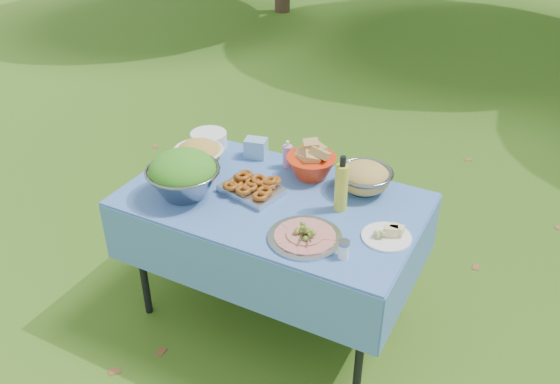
# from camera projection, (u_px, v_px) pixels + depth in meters

# --- Properties ---
(ground) EXTENTS (80.00, 80.00, 0.00)m
(ground) POSITION_uv_depth(u_px,v_px,m) (273.00, 312.00, 3.33)
(ground) COLOR #173309
(ground) RESTS_ON ground
(picnic_table) EXTENTS (1.46, 0.86, 0.76)m
(picnic_table) POSITION_uv_depth(u_px,v_px,m) (273.00, 258.00, 3.13)
(picnic_table) COLOR #84CCFF
(picnic_table) RESTS_ON ground
(salad_bowl) EXTENTS (0.40, 0.40, 0.24)m
(salad_bowl) POSITION_uv_depth(u_px,v_px,m) (183.00, 174.00, 2.88)
(salad_bowl) COLOR gray
(salad_bowl) RESTS_ON picnic_table
(pasta_bowl_white) EXTENTS (0.28, 0.28, 0.15)m
(pasta_bowl_white) POSITION_uv_depth(u_px,v_px,m) (199.00, 154.00, 3.16)
(pasta_bowl_white) COLOR white
(pasta_bowl_white) RESTS_ON picnic_table
(plate_stack) EXTENTS (0.26, 0.26, 0.08)m
(plate_stack) POSITION_uv_depth(u_px,v_px,m) (209.00, 139.00, 3.37)
(plate_stack) COLOR white
(plate_stack) RESTS_ON picnic_table
(wipes_box) EXTENTS (0.13, 0.11, 0.11)m
(wipes_box) POSITION_uv_depth(u_px,v_px,m) (256.00, 148.00, 3.26)
(wipes_box) COLOR #84B5D7
(wipes_box) RESTS_ON picnic_table
(sanitizer_bottle) EXTENTS (0.06, 0.06, 0.15)m
(sanitizer_bottle) POSITION_uv_depth(u_px,v_px,m) (288.00, 154.00, 3.15)
(sanitizer_bottle) COLOR pink
(sanitizer_bottle) RESTS_ON picnic_table
(bread_bowl) EXTENTS (0.28, 0.28, 0.17)m
(bread_bowl) POSITION_uv_depth(u_px,v_px,m) (311.00, 161.00, 3.06)
(bread_bowl) COLOR red
(bread_bowl) RESTS_ON picnic_table
(pasta_bowl_steel) EXTENTS (0.34, 0.34, 0.15)m
(pasta_bowl_steel) POSITION_uv_depth(u_px,v_px,m) (364.00, 177.00, 2.95)
(pasta_bowl_steel) COLOR gray
(pasta_bowl_steel) RESTS_ON picnic_table
(fried_tray) EXTENTS (0.33, 0.27, 0.07)m
(fried_tray) POSITION_uv_depth(u_px,v_px,m) (252.00, 187.00, 2.94)
(fried_tray) COLOR #BBBBC0
(fried_tray) RESTS_ON picnic_table
(charcuterie_platter) EXTENTS (0.34, 0.34, 0.08)m
(charcuterie_platter) POSITION_uv_depth(u_px,v_px,m) (305.00, 231.00, 2.62)
(charcuterie_platter) COLOR #ABAFB3
(charcuterie_platter) RESTS_ON picnic_table
(oil_bottle) EXTENTS (0.08, 0.08, 0.29)m
(oil_bottle) POSITION_uv_depth(u_px,v_px,m) (342.00, 183.00, 2.77)
(oil_bottle) COLOR gold
(oil_bottle) RESTS_ON picnic_table
(cheese_plate) EXTENTS (0.28, 0.28, 0.06)m
(cheese_plate) POSITION_uv_depth(u_px,v_px,m) (387.00, 232.00, 2.63)
(cheese_plate) COLOR white
(cheese_plate) RESTS_ON picnic_table
(shaker) EXTENTS (0.06, 0.06, 0.08)m
(shaker) POSITION_uv_depth(u_px,v_px,m) (344.00, 249.00, 2.51)
(shaker) COLOR white
(shaker) RESTS_ON picnic_table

